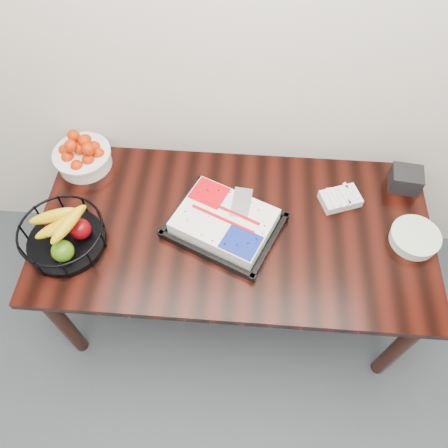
# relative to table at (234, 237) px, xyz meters

# --- Properties ---
(table) EXTENTS (1.80, 0.90, 0.75)m
(table) POSITION_rel_table_xyz_m (0.00, 0.00, 0.00)
(table) COLOR black
(table) RESTS_ON ground
(cake_tray) EXTENTS (0.58, 0.53, 0.10)m
(cake_tray) POSITION_rel_table_xyz_m (-0.05, -0.01, 0.13)
(cake_tray) COLOR black
(cake_tray) RESTS_ON table
(tangerine_bowl) EXTENTS (0.28, 0.28, 0.18)m
(tangerine_bowl) POSITION_rel_table_xyz_m (-0.77, 0.32, 0.16)
(tangerine_bowl) COLOR white
(tangerine_bowl) RESTS_ON table
(fruit_basket) EXTENTS (0.36, 0.36, 0.19)m
(fruit_basket) POSITION_rel_table_xyz_m (-0.74, -0.14, 0.17)
(fruit_basket) COLOR black
(fruit_basket) RESTS_ON table
(plate_stack) EXTENTS (0.22, 0.22, 0.05)m
(plate_stack) POSITION_rel_table_xyz_m (0.80, -0.01, 0.11)
(plate_stack) COLOR white
(plate_stack) RESTS_ON table
(fork_bag) EXTENTS (0.21, 0.17, 0.05)m
(fork_bag) POSITION_rel_table_xyz_m (0.49, 0.18, 0.11)
(fork_bag) COLOR silver
(fork_bag) RESTS_ON table
(napkin_box) EXTENTS (0.15, 0.14, 0.10)m
(napkin_box) POSITION_rel_table_xyz_m (0.80, 0.30, 0.14)
(napkin_box) COLOR black
(napkin_box) RESTS_ON table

